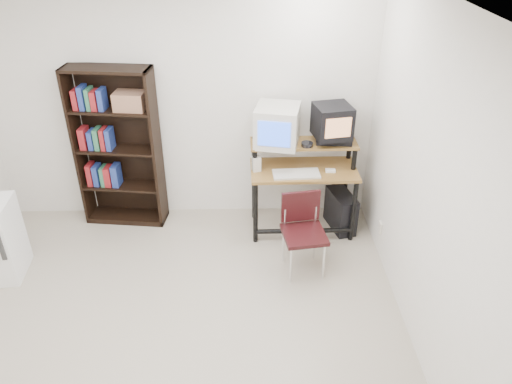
{
  "coord_description": "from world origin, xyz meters",
  "views": [
    {
      "loc": [
        0.66,
        -2.91,
        3.14
      ],
      "look_at": [
        0.75,
        1.1,
        0.76
      ],
      "focal_mm": 35.0,
      "sensor_mm": 36.0,
      "label": 1
    }
  ],
  "objects_px": {
    "crt_monitor": "(277,126)",
    "crt_tv": "(332,121)",
    "school_chair": "(303,225)",
    "computer_desk": "(303,173)",
    "pc_tower": "(341,211)",
    "bookshelf": "(118,146)"
  },
  "relations": [
    {
      "from": "computer_desk",
      "to": "pc_tower",
      "type": "distance_m",
      "value": 0.63
    },
    {
      "from": "crt_tv",
      "to": "bookshelf",
      "type": "distance_m",
      "value": 2.23
    },
    {
      "from": "crt_tv",
      "to": "school_chair",
      "type": "xyz_separation_m",
      "value": [
        -0.34,
        -0.75,
        -0.74
      ]
    },
    {
      "from": "crt_monitor",
      "to": "school_chair",
      "type": "relative_size",
      "value": 0.64
    },
    {
      "from": "crt_tv",
      "to": "pc_tower",
      "type": "distance_m",
      "value": 1.02
    },
    {
      "from": "pc_tower",
      "to": "school_chair",
      "type": "distance_m",
      "value": 0.87
    },
    {
      "from": "crt_monitor",
      "to": "school_chair",
      "type": "xyz_separation_m",
      "value": [
        0.21,
        -0.76,
        -0.69
      ]
    },
    {
      "from": "crt_monitor",
      "to": "pc_tower",
      "type": "distance_m",
      "value": 1.2
    },
    {
      "from": "computer_desk",
      "to": "crt_monitor",
      "type": "relative_size",
      "value": 2.19
    },
    {
      "from": "crt_monitor",
      "to": "crt_tv",
      "type": "distance_m",
      "value": 0.55
    },
    {
      "from": "crt_monitor",
      "to": "computer_desk",
      "type": "bearing_deg",
      "value": -5.75
    },
    {
      "from": "school_chair",
      "to": "crt_monitor",
      "type": "bearing_deg",
      "value": 97.15
    },
    {
      "from": "school_chair",
      "to": "crt_tv",
      "type": "bearing_deg",
      "value": 57.45
    },
    {
      "from": "crt_tv",
      "to": "pc_tower",
      "type": "xyz_separation_m",
      "value": [
        0.16,
        -0.09,
        -1.0
      ]
    },
    {
      "from": "crt_monitor",
      "to": "pc_tower",
      "type": "relative_size",
      "value": 1.11
    },
    {
      "from": "computer_desk",
      "to": "pc_tower",
      "type": "xyz_separation_m",
      "value": [
        0.43,
        -0.01,
        -0.46
      ]
    },
    {
      "from": "crt_tv",
      "to": "school_chair",
      "type": "relative_size",
      "value": 0.52
    },
    {
      "from": "computer_desk",
      "to": "school_chair",
      "type": "xyz_separation_m",
      "value": [
        -0.07,
        -0.67,
        -0.2
      ]
    },
    {
      "from": "pc_tower",
      "to": "school_chair",
      "type": "xyz_separation_m",
      "value": [
        -0.49,
        -0.66,
        0.27
      ]
    },
    {
      "from": "computer_desk",
      "to": "school_chair",
      "type": "bearing_deg",
      "value": -96.24
    },
    {
      "from": "school_chair",
      "to": "computer_desk",
      "type": "bearing_deg",
      "value": 76.0
    },
    {
      "from": "pc_tower",
      "to": "school_chair",
      "type": "bearing_deg",
      "value": -141.13
    }
  ]
}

